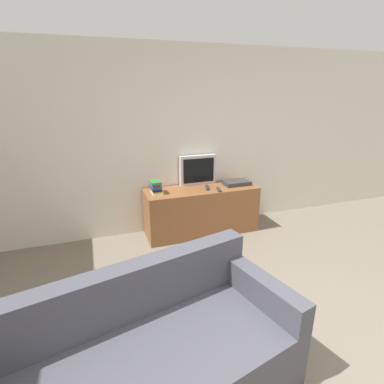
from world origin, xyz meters
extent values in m
cube|color=silver|center=(0.00, 3.03, 1.30)|extent=(9.00, 0.06, 2.60)
cube|color=brown|center=(0.21, 2.72, 0.34)|extent=(1.62, 0.52, 0.68)
cube|color=silver|center=(0.23, 2.94, 0.89)|extent=(0.54, 0.08, 0.43)
cube|color=black|center=(0.23, 2.89, 0.89)|extent=(0.46, 0.01, 0.35)
cube|color=#474751|center=(-1.05, 0.37, 0.23)|extent=(2.18, 1.33, 0.47)
cube|color=#474751|center=(-1.13, 0.72, 0.67)|extent=(2.02, 0.63, 0.41)
cube|color=#474751|center=(-0.13, 0.59, 0.35)|extent=(0.34, 0.89, 0.69)
cube|color=silver|center=(-0.44, 2.72, 0.69)|extent=(0.16, 0.22, 0.03)
cube|color=gold|center=(-0.44, 2.71, 0.71)|extent=(0.15, 0.17, 0.02)
cube|color=black|center=(-0.45, 2.72, 0.73)|extent=(0.13, 0.22, 0.02)
cube|color=#23478E|center=(-0.45, 2.73, 0.75)|extent=(0.12, 0.21, 0.02)
cube|color=#23478E|center=(-0.46, 2.71, 0.78)|extent=(0.14, 0.19, 0.02)
cube|color=#B72D28|center=(-0.44, 2.71, 0.81)|extent=(0.12, 0.17, 0.03)
cube|color=#2D753D|center=(-0.46, 2.71, 0.84)|extent=(0.14, 0.20, 0.03)
cube|color=#2D2D2D|center=(0.28, 2.69, 0.69)|extent=(0.09, 0.19, 0.02)
cube|color=#2D2D2D|center=(0.41, 2.56, 0.69)|extent=(0.08, 0.18, 0.02)
cube|color=#333338|center=(0.76, 2.71, 0.71)|extent=(0.38, 0.22, 0.06)
camera|label=1|loc=(-1.23, -1.07, 2.01)|focal=28.00mm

